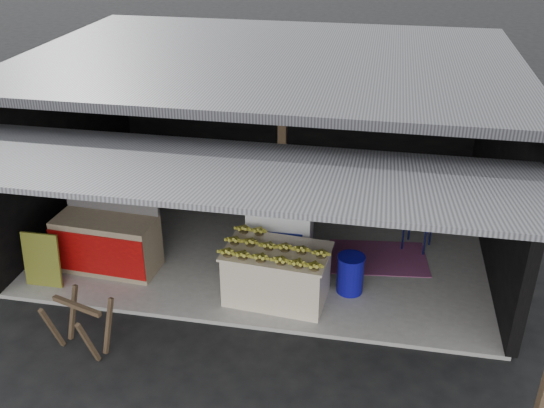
% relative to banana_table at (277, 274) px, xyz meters
% --- Properties ---
extents(ground, '(80.00, 80.00, 0.00)m').
position_rel_banana_table_xyz_m(ground, '(-0.45, -0.67, -0.45)').
color(ground, black).
rests_on(ground, ground).
extents(concrete_slab, '(7.00, 5.00, 0.06)m').
position_rel_banana_table_xyz_m(concrete_slab, '(-0.45, 1.83, -0.42)').
color(concrete_slab, gray).
rests_on(concrete_slab, ground).
extents(shophouse, '(7.40, 7.29, 3.02)m').
position_rel_banana_table_xyz_m(shophouse, '(-0.45, 2.14, 1.65)').
color(shophouse, black).
rests_on(shophouse, ground).
extents(banana_table, '(1.49, 0.99, 0.78)m').
position_rel_banana_table_xyz_m(banana_table, '(0.00, 0.00, 0.00)').
color(banana_table, silver).
rests_on(banana_table, concrete_slab).
extents(banana_pile, '(1.37, 0.89, 0.15)m').
position_rel_banana_table_xyz_m(banana_pile, '(-0.00, 0.00, 0.46)').
color(banana_pile, gold).
rests_on(banana_pile, banana_table).
extents(white_crate, '(0.95, 0.66, 1.04)m').
position_rel_banana_table_xyz_m(white_crate, '(-0.10, 0.87, 0.13)').
color(white_crate, white).
rests_on(white_crate, concrete_slab).
extents(neighbor_stall, '(1.52, 0.75, 1.53)m').
position_rel_banana_table_xyz_m(neighbor_stall, '(-2.62, 0.30, 0.07)').
color(neighbor_stall, '#998466').
rests_on(neighbor_stall, concrete_slab).
extents(green_signboard, '(0.55, 0.13, 0.83)m').
position_rel_banana_table_xyz_m(green_signboard, '(-3.35, -0.30, 0.02)').
color(green_signboard, black).
rests_on(green_signboard, concrete_slab).
extents(sawhorse, '(0.79, 0.78, 0.71)m').
position_rel_banana_table_xyz_m(sawhorse, '(-2.20, -1.46, -0.00)').
color(sawhorse, '#4D3A26').
rests_on(sawhorse, ground).
extents(water_barrel, '(0.37, 0.37, 0.55)m').
position_rel_banana_table_xyz_m(water_barrel, '(0.99, 0.35, -0.12)').
color(water_barrel, '#0E0C8E').
rests_on(water_barrel, concrete_slab).
extents(plastic_chair, '(0.53, 0.53, 0.90)m').
position_rel_banana_table_xyz_m(plastic_chair, '(1.97, 1.84, 0.14)').
color(plastic_chair, '#0A0D3A').
rests_on(plastic_chair, concrete_slab).
extents(magenta_rug, '(1.61, 1.17, 0.01)m').
position_rel_banana_table_xyz_m(magenta_rug, '(1.37, 1.31, -0.39)').
color(magenta_rug, '#781A57').
rests_on(magenta_rug, concrete_slab).
extents(picture_frames, '(1.62, 0.04, 0.46)m').
position_rel_banana_table_xyz_m(picture_frames, '(-0.61, 4.22, 1.48)').
color(picture_frames, black).
rests_on(picture_frames, shophouse).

